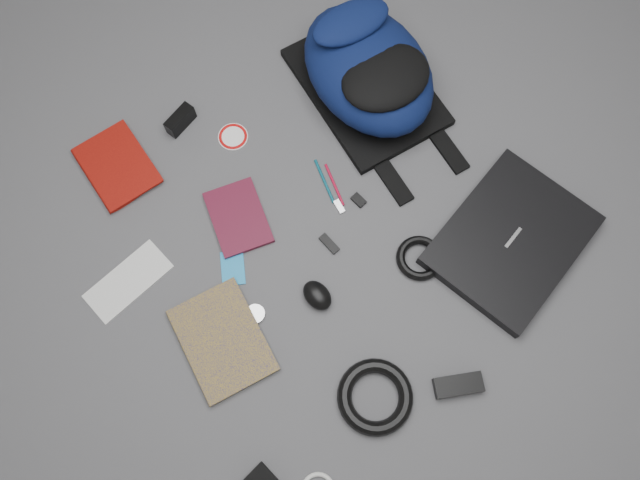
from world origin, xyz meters
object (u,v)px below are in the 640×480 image
laptop (511,240)px  textbook_red (90,182)px  comic_book (187,359)px  dvd_case (238,218)px  backpack (368,69)px  power_brick (458,385)px  mouse (317,295)px  compact_camera (180,120)px

laptop → textbook_red: size_ratio=1.80×
comic_book → dvd_case: comic_book is taller
backpack → textbook_red: size_ratio=2.17×
textbook_red → power_brick: bearing=-64.1°
power_brick → mouse: bearing=138.4°
textbook_red → compact_camera: size_ratio=2.45×
textbook_red → dvd_case: 0.41m
comic_book → dvd_case: bearing=45.4°
textbook_red → power_brick: size_ratio=1.90×
mouse → compact_camera: bearing=87.8°
dvd_case → power_brick: size_ratio=1.65×
mouse → textbook_red: bearing=113.1°
mouse → comic_book: bearing=166.4°
mouse → power_brick: bearing=-72.6°
laptop → power_brick: (-0.32, -0.23, -0.01)m
dvd_case → textbook_red: bearing=145.2°
textbook_red → dvd_case: size_ratio=1.15×
backpack → textbook_red: (-0.79, 0.13, -0.09)m
backpack → comic_book: size_ratio=1.84×
textbook_red → comic_book: textbook_red is taller
comic_book → mouse: bearing=-2.0°
backpack → power_brick: (-0.25, -0.81, -0.09)m
mouse → power_brick: mouse is taller
compact_camera → mouse: 0.62m
comic_book → power_brick: 0.66m
comic_book → mouse: 0.35m
backpack → textbook_red: 0.80m
textbook_red → comic_book: (0.01, -0.55, -0.00)m
laptop → mouse: (-0.50, 0.13, 0.00)m
textbook_red → laptop: bearing=-43.3°
comic_book → power_brick: size_ratio=2.24×
mouse → laptop: bearing=-23.4°
textbook_red → backpack: bearing=-13.4°
laptop → backpack: bearing=78.2°
laptop → comic_book: laptop is taller
backpack → laptop: bearing=-82.1°
backpack → dvd_case: backpack is taller
dvd_case → mouse: mouse is taller
backpack → comic_book: 0.89m
laptop → comic_book: (-0.85, 0.16, -0.01)m
laptop → textbook_red: bearing=121.2°
compact_camera → dvd_case: bearing=-111.4°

